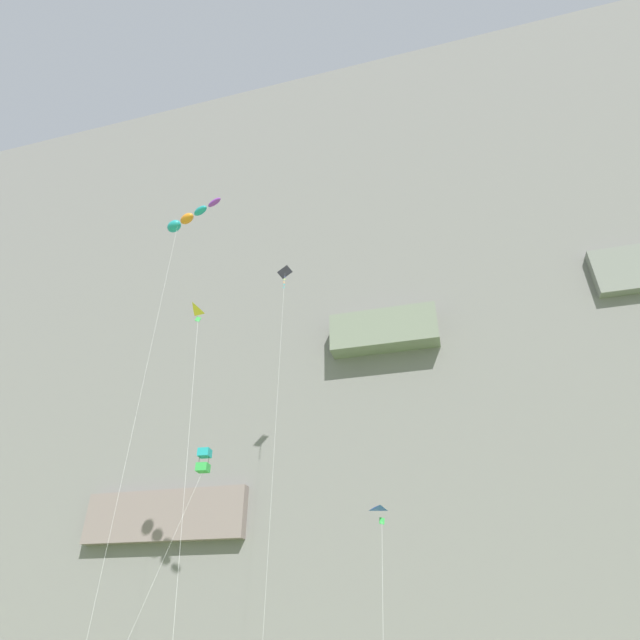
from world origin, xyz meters
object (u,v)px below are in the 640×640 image
Objects in this scene: kite_windsock_mid_center at (186,220)px; kite_delta_upper_right at (388,522)px; kite_diamond_low_center at (284,293)px; kite_delta_high_center at (203,330)px; kite_box_mid_left at (204,461)px.

kite_delta_upper_right is at bearing 13.79° from kite_windsock_mid_center.
kite_delta_upper_right is 23.27m from kite_diamond_low_center.
kite_delta_upper_right is 0.25× the size of kite_diamond_low_center.
kite_delta_upper_right is (9.77, 6.92, -10.46)m from kite_delta_high_center.
kite_box_mid_left is 1.65× the size of kite_delta_upper_right.
kite_windsock_mid_center is 10.70m from kite_diamond_low_center.
kite_delta_high_center is at bearing -69.82° from kite_box_mid_left.
kite_windsock_mid_center is 4.02× the size of kite_delta_upper_right.
kite_windsock_mid_center is at bearing 145.66° from kite_delta_high_center.
kite_diamond_low_center reaches higher than kite_box_mid_left.
kite_diamond_low_center is (3.66, 4.54, 16.38)m from kite_box_mid_left.
kite_delta_high_center reaches higher than kite_delta_upper_right.
kite_delta_high_center is at bearing -144.70° from kite_delta_upper_right.
kite_box_mid_left is at bearing 177.93° from kite_delta_upper_right.
kite_windsock_mid_center is at bearing -124.10° from kite_diamond_low_center.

